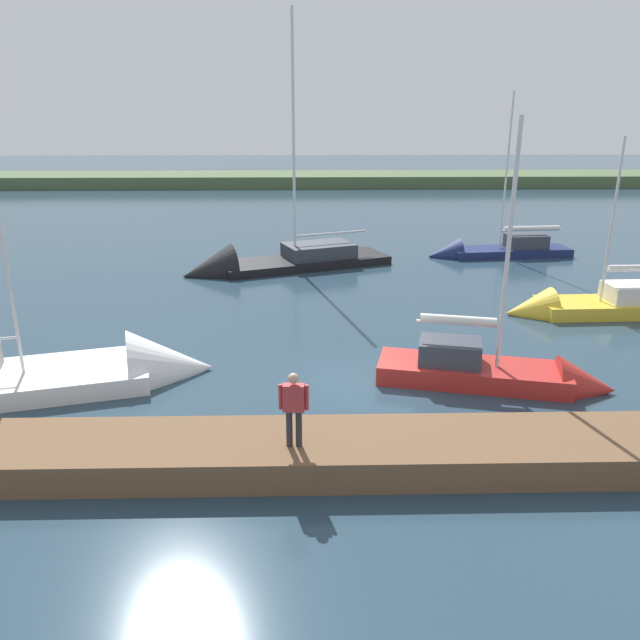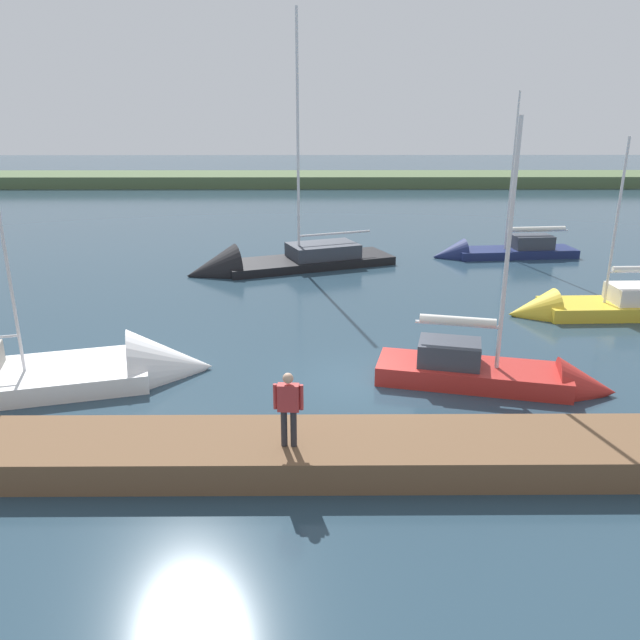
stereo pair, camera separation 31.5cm
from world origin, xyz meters
name	(u,v)px [view 1 (the left image)]	position (x,y,z in m)	size (l,w,h in m)	color
ground_plane	(363,382)	(0.00, 0.00, 0.00)	(200.00, 200.00, 0.00)	#263D4C
far_shoreline	(321,185)	(0.00, -52.20, 0.00)	(180.00, 8.00, 2.40)	#4C603D
dock_pier	(382,452)	(0.00, 4.61, 0.37)	(26.58, 2.29, 0.73)	brown
sailboat_far_left	(586,310)	(-9.45, -6.35, 0.18)	(7.61, 2.24, 7.75)	gold
sailboat_behind_pier	(505,377)	(-4.15, 0.29, 0.25)	(7.01, 3.31, 8.38)	#B22823
sailboat_inner_slip	(61,380)	(8.92, 0.08, 0.19)	(11.08, 5.48, 12.27)	white
sailboat_mid_channel	(264,266)	(3.84, -13.86, 0.20)	(11.01, 6.47, 13.58)	black
sailboat_near_dock	(488,253)	(-8.48, -16.78, 0.20)	(8.12, 2.70, 9.59)	navy
person_on_dock	(294,404)	(1.99, 4.93, 1.73)	(0.65, 0.26, 1.72)	#28282D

